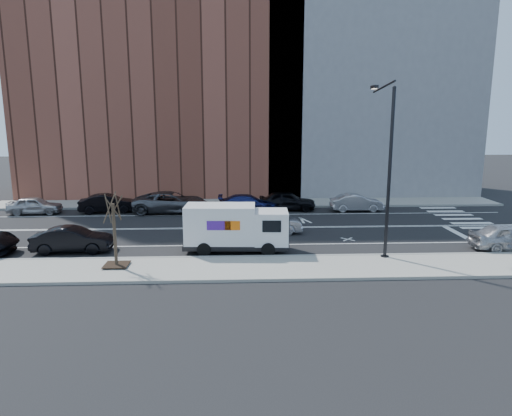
{
  "coord_description": "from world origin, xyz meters",
  "views": [
    {
      "loc": [
        -0.94,
        -30.59,
        7.51
      ],
      "look_at": [
        0.39,
        -0.05,
        1.4
      ],
      "focal_mm": 32.0,
      "sensor_mm": 36.0,
      "label": 1
    }
  ],
  "objects": [
    {
      "name": "far_parked_e",
      "position": [
        3.2,
        5.96,
        0.79
      ],
      "size": [
        4.78,
        2.29,
        1.57
      ],
      "primitive_type": "imported",
      "rotation": [
        0.0,
        0.0,
        1.48
      ],
      "color": "black",
      "rests_on": "ground"
    },
    {
      "name": "far_parked_b",
      "position": [
        -11.2,
        5.68,
        0.73
      ],
      "size": [
        4.63,
        2.16,
        1.47
      ],
      "primitive_type": "imported",
      "rotation": [
        0.0,
        0.0,
        1.71
      ],
      "color": "black",
      "rests_on": "ground"
    },
    {
      "name": "far_parked_a",
      "position": [
        -16.8,
        5.31,
        0.69
      ],
      "size": [
        4.16,
        1.89,
        1.38
      ],
      "primitive_type": "imported",
      "rotation": [
        0.0,
        0.0,
        1.64
      ],
      "color": "#99999E",
      "rests_on": "ground"
    },
    {
      "name": "bldg_brick",
      "position": [
        -8.0,
        15.6,
        11.0
      ],
      "size": [
        26.0,
        10.0,
        22.0
      ],
      "primitive_type": "cube",
      "color": "brown",
      "rests_on": "ground"
    },
    {
      "name": "crosswalk",
      "position": [
        16.0,
        0.0,
        0.0
      ],
      "size": [
        3.0,
        14.0,
        0.01
      ],
      "primitive_type": null,
      "color": "white",
      "rests_on": "ground"
    },
    {
      "name": "curb_far",
      "position": [
        0.0,
        7.0,
        0.08
      ],
      "size": [
        44.0,
        0.25,
        0.17
      ],
      "primitive_type": "cube",
      "color": "gray",
      "rests_on": "ground"
    },
    {
      "name": "fedex_van",
      "position": [
        -1.02,
        -5.6,
        1.41
      ],
      "size": [
        5.97,
        2.32,
        2.68
      ],
      "rotation": [
        0.0,
        0.0,
        -0.05
      ],
      "color": "black",
      "rests_on": "ground"
    },
    {
      "name": "sidewalk_near",
      "position": [
        0.0,
        -8.8,
        0.07
      ],
      "size": [
        44.0,
        3.6,
        0.15
      ],
      "primitive_type": "cube",
      "color": "gray",
      "rests_on": "ground"
    },
    {
      "name": "ground",
      "position": [
        0.0,
        0.0,
        0.0
      ],
      "size": [
        120.0,
        120.0,
        0.0
      ],
      "primitive_type": "plane",
      "color": "black",
      "rests_on": "ground"
    },
    {
      "name": "driving_sedan",
      "position": [
        1.07,
        -1.66,
        0.73
      ],
      "size": [
        4.57,
        2.03,
        1.46
      ],
      "primitive_type": "imported",
      "rotation": [
        0.0,
        0.0,
        1.68
      ],
      "color": "#ACACB1",
      "rests_on": "ground"
    },
    {
      "name": "sidewalk_far",
      "position": [
        0.0,
        8.8,
        0.07
      ],
      "size": [
        44.0,
        3.6,
        0.15
      ],
      "primitive_type": "cube",
      "color": "gray",
      "rests_on": "ground"
    },
    {
      "name": "near_parked_rear_a",
      "position": [
        -10.2,
        -5.32,
        0.72
      ],
      "size": [
        4.42,
        1.68,
        1.44
      ],
      "primitive_type": "imported",
      "rotation": [
        0.0,
        0.0,
        1.61
      ],
      "color": "black",
      "rests_on": "ground"
    },
    {
      "name": "far_parked_d",
      "position": [
        -0.0,
        5.39,
        0.7
      ],
      "size": [
        4.81,
        1.98,
        1.39
      ],
      "primitive_type": "imported",
      "rotation": [
        0.0,
        0.0,
        1.58
      ],
      "color": "navy",
      "rests_on": "ground"
    },
    {
      "name": "far_parked_c",
      "position": [
        -6.16,
        5.41,
        0.84
      ],
      "size": [
        6.05,
        2.81,
        1.68
      ],
      "primitive_type": "imported",
      "rotation": [
        0.0,
        0.0,
        1.57
      ],
      "color": "#4C4D53",
      "rests_on": "ground"
    },
    {
      "name": "curb_near",
      "position": [
        0.0,
        -7.0,
        0.08
      ],
      "size": [
        44.0,
        0.25,
        0.17
      ],
      "primitive_type": "cube",
      "color": "gray",
      "rests_on": "ground"
    },
    {
      "name": "streetlight",
      "position": [
        7.0,
        -6.91,
        5.08
      ],
      "size": [
        0.44,
        4.02,
        9.34
      ],
      "color": "black",
      "rests_on": "ground"
    },
    {
      "name": "far_parked_f",
      "position": [
        8.8,
        5.38,
        0.69
      ],
      "size": [
        4.22,
        1.53,
        1.38
      ],
      "primitive_type": "imported",
      "rotation": [
        0.0,
        0.0,
        1.59
      ],
      "color": "#A7A7AC",
      "rests_on": "ground"
    },
    {
      "name": "road_markings",
      "position": [
        0.0,
        0.0,
        0.0
      ],
      "size": [
        40.0,
        8.6,
        0.01
      ],
      "primitive_type": null,
      "color": "white",
      "rests_on": "ground"
    },
    {
      "name": "bldg_concrete",
      "position": [
        12.0,
        15.6,
        13.0
      ],
      "size": [
        20.0,
        10.0,
        26.0
      ],
      "primitive_type": "cube",
      "color": "slate",
      "rests_on": "ground"
    },
    {
      "name": "street_tree",
      "position": [
        -7.0,
        -8.4,
        1.45
      ],
      "size": [
        1.2,
        1.2,
        3.75
      ],
      "color": "black",
      "rests_on": "ground"
    },
    {
      "name": "near_parked_front",
      "position": [
        14.74,
        -6.05,
        0.77
      ],
      "size": [
        4.6,
        1.96,
        1.55
      ],
      "primitive_type": "imported",
      "rotation": [
        0.0,
        0.0,
        1.54
      ],
      "color": "#AAABAF",
      "rests_on": "ground"
    }
  ]
}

